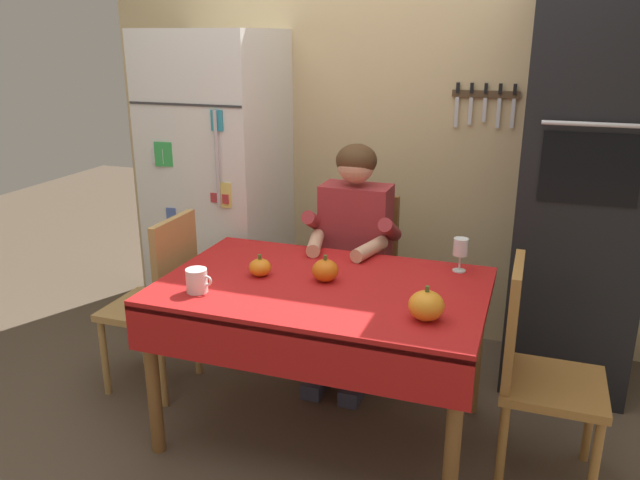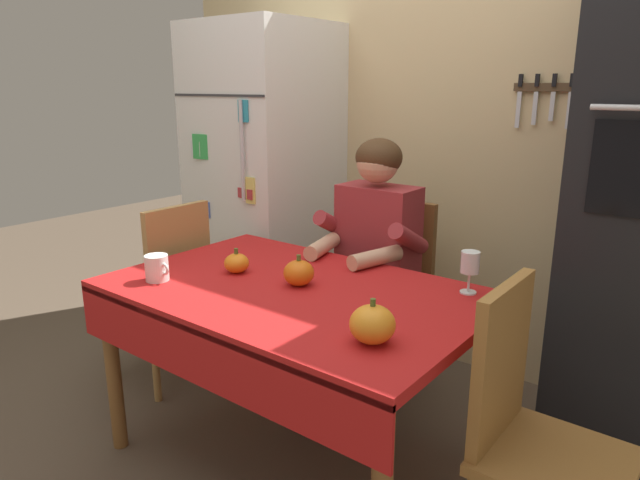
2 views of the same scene
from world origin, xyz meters
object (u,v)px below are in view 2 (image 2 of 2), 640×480
at_px(coffee_mug, 157,268).
at_px(pumpkin_large, 237,263).
at_px(chair_behind_person, 389,287).
at_px(dining_table, 290,310).
at_px(chair_left_side, 168,287).
at_px(wine_glass, 470,264).
at_px(seated_person, 369,251).
at_px(chair_right_side, 530,428).
at_px(pumpkin_small, 372,324).
at_px(refrigerator, 265,187).
at_px(pumpkin_medium, 298,273).

relative_size(coffee_mug, pumpkin_large, 1.16).
bearing_deg(chair_behind_person, dining_table, -86.92).
height_order(chair_left_side, wine_glass, chair_left_side).
relative_size(seated_person, wine_glass, 7.93).
bearing_deg(dining_table, coffee_mug, -152.61).
height_order(chair_right_side, pumpkin_small, chair_right_side).
distance_m(refrigerator, chair_behind_person, 0.99).
bearing_deg(pumpkin_large, refrigerator, 127.01).
relative_size(seated_person, chair_right_side, 1.34).
bearing_deg(seated_person, pumpkin_medium, -85.97).
height_order(coffee_mug, pumpkin_large, same).
bearing_deg(chair_behind_person, pumpkin_small, -61.76).
height_order(dining_table, pumpkin_large, pumpkin_large).
bearing_deg(seated_person, refrigerator, 162.89).
relative_size(chair_behind_person, seated_person, 0.75).
relative_size(wine_glass, pumpkin_small, 1.15).
height_order(wine_glass, pumpkin_small, wine_glass).
xyz_separation_m(wine_glass, pumpkin_large, (-0.83, -0.35, -0.07)).
distance_m(seated_person, coffee_mug, 0.95).
distance_m(dining_table, chair_behind_person, 0.81).
xyz_separation_m(chair_behind_person, wine_glass, (0.58, -0.43, 0.34)).
xyz_separation_m(refrigerator, pumpkin_medium, (0.95, -0.83, -0.11)).
bearing_deg(pumpkin_medium, pumpkin_large, -172.57).
height_order(seated_person, pumpkin_large, seated_person).
relative_size(chair_left_side, pumpkin_large, 9.24).
bearing_deg(dining_table, pumpkin_small, -21.74).
bearing_deg(pumpkin_medium, coffee_mug, -147.56).
bearing_deg(chair_behind_person, pumpkin_large, -107.96).
xyz_separation_m(seated_person, chair_right_side, (0.94, -0.59, -0.23)).
bearing_deg(refrigerator, pumpkin_large, -52.99).
bearing_deg(chair_right_side, pumpkin_medium, 177.83).
relative_size(seated_person, pumpkin_small, 9.11).
height_order(chair_left_side, coffee_mug, chair_left_side).
distance_m(seated_person, chair_left_side, 1.01).
relative_size(refrigerator, pumpkin_small, 13.17).
distance_m(refrigerator, pumpkin_medium, 1.26).
xyz_separation_m(chair_behind_person, chair_left_side, (-0.86, -0.67, 0.00)).
xyz_separation_m(dining_table, pumpkin_large, (-0.29, 0.01, 0.12)).
xyz_separation_m(coffee_mug, pumpkin_large, (0.17, 0.26, -0.01)).
bearing_deg(pumpkin_large, chair_right_side, 0.18).
xyz_separation_m(coffee_mug, wine_glass, (1.01, 0.61, 0.06)).
xyz_separation_m(chair_left_side, wine_glass, (1.44, 0.25, 0.34)).
height_order(chair_left_side, pumpkin_small, chair_left_side).
height_order(refrigerator, pumpkin_large, refrigerator).
xyz_separation_m(seated_person, coffee_mug, (-0.42, -0.85, 0.05)).
relative_size(dining_table, chair_left_side, 1.51).
bearing_deg(pumpkin_small, seated_person, 123.59).
height_order(chair_behind_person, seated_person, seated_person).
distance_m(refrigerator, chair_left_side, 0.86).
relative_size(chair_behind_person, chair_right_side, 1.00).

